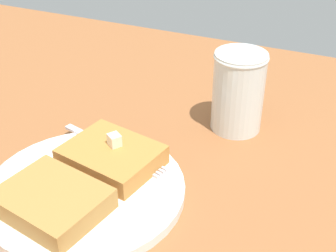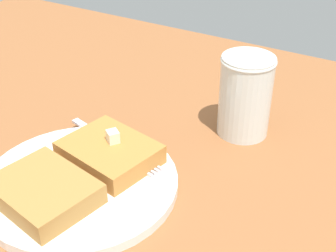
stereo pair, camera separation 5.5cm
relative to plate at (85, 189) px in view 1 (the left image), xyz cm
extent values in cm
cube|color=#965A32|center=(1.15, -9.59, -1.61)|extent=(100.06, 100.06, 1.91)
cylinder|color=white|center=(0.00, 0.00, -0.07)|extent=(21.93, 21.93, 1.16)
torus|color=#32323C|center=(0.00, 0.00, 0.11)|extent=(21.93, 21.93, 0.80)
cube|color=#BC7936|center=(-4.52, 0.90, 1.68)|extent=(10.15, 11.78, 2.35)
cube|color=#AB793A|center=(4.52, -0.90, 1.68)|extent=(10.15, 11.78, 2.35)
cube|color=#F8E8C6|center=(-5.22, 0.99, 3.56)|extent=(1.84, 1.87, 1.40)
cube|color=silver|center=(-7.96, -3.59, 0.69)|extent=(3.48, 9.89, 0.36)
cube|color=silver|center=(-6.29, 2.59, 0.69)|extent=(2.85, 3.28, 0.36)
cube|color=silver|center=(-6.30, 5.70, 0.69)|extent=(1.14, 3.17, 0.36)
cube|color=silver|center=(-5.77, 5.55, 0.69)|extent=(1.14, 3.17, 0.36)
cube|color=silver|center=(-5.24, 5.41, 0.69)|extent=(1.14, 3.17, 0.36)
cube|color=silver|center=(-4.71, 5.27, 0.69)|extent=(1.14, 3.17, 0.36)
cylinder|color=#562B10|center=(-19.94, 11.13, 3.72)|extent=(6.16, 6.16, 8.74)
cylinder|color=silver|center=(-19.94, 11.13, 4.71)|extent=(6.69, 6.69, 10.72)
torus|color=silver|center=(-19.94, 11.13, 9.62)|extent=(6.93, 6.93, 0.50)
camera|label=1|loc=(32.62, 24.16, 33.37)|focal=50.00mm
camera|label=2|loc=(30.13, 29.06, 33.37)|focal=50.00mm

